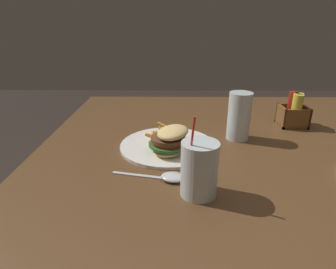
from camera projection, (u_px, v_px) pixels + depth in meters
name	position (u px, v px, depth m)	size (l,w,h in m)	color
dining_table	(242.00, 183.00, 0.95)	(1.29, 1.34, 0.76)	brown
meal_plate_near	(169.00, 142.00, 0.88)	(0.31, 0.31, 0.10)	white
beer_glass	(239.00, 117.00, 0.94)	(0.08, 0.08, 0.16)	silver
juice_glass	(199.00, 172.00, 0.64)	(0.09, 0.09, 0.20)	silver
spoon	(170.00, 177.00, 0.72)	(0.07, 0.20, 0.02)	silver
condiment_caddy	(294.00, 113.00, 1.07)	(0.09, 0.10, 0.13)	brown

